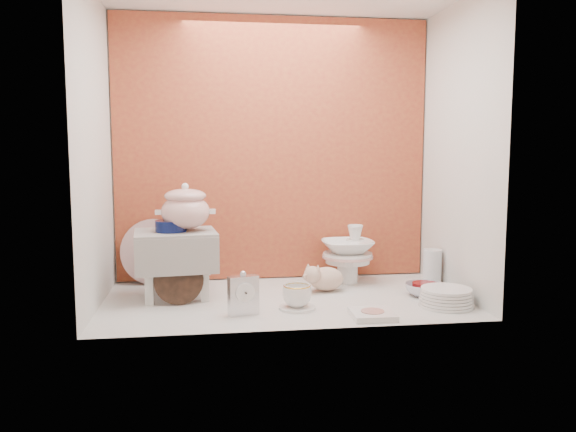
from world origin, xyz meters
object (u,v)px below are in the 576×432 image
gold_rim_teacup (297,295)px  dinner_plate_stack (446,297)px  soup_tureen (185,207)px  crystal_bowl (425,290)px  mantel_clock (243,293)px  plush_pig (326,278)px  floral_platter (154,252)px  blue_white_vase (184,264)px  step_stool (176,264)px  porcelain_tower (348,254)px

gold_rim_teacup → dinner_plate_stack: gold_rim_teacup is taller
soup_tureen → crystal_bowl: bearing=-6.9°
mantel_clock → plush_pig: size_ratio=0.85×
plush_pig → crystal_bowl: (0.48, -0.17, -0.04)m
floral_platter → crystal_bowl: bearing=-18.2°
soup_tureen → floral_platter: soup_tureen is taller
blue_white_vase → gold_rim_teacup: bearing=-44.9°
step_stool → floral_platter: bearing=107.7°
floral_platter → porcelain_tower: bearing=-6.3°
step_stool → mantel_clock: (0.32, -0.36, -0.07)m
floral_platter → blue_white_vase: bearing=-23.2°
blue_white_vase → mantel_clock: bearing=-64.5°
step_stool → dinner_plate_stack: 1.35m
plush_pig → dinner_plate_stack: size_ratio=0.90×
step_stool → gold_rim_teacup: (0.57, -0.30, -0.11)m
mantel_clock → gold_rim_teacup: 0.27m
step_stool → plush_pig: 0.79m
crystal_bowl → gold_rim_teacup: bearing=-167.7°
floral_platter → porcelain_tower: floral_platter is taller
mantel_clock → plush_pig: 0.60m
dinner_plate_stack → porcelain_tower: size_ratio=0.79×
blue_white_vase → mantel_clock: 0.67m
dinner_plate_stack → gold_rim_teacup: bearing=175.9°
step_stool → porcelain_tower: 0.96m
soup_tureen → dinner_plate_stack: size_ratio=1.09×
dinner_plate_stack → porcelain_tower: bearing=122.9°
mantel_clock → plush_pig: (0.46, 0.38, -0.03)m
soup_tureen → floral_platter: size_ratio=0.77×
gold_rim_teacup → crystal_bowl: bearing=12.3°
crystal_bowl → porcelain_tower: size_ratio=0.61×
step_stool → dinner_plate_stack: (1.29, -0.35, -0.13)m
crystal_bowl → porcelain_tower: bearing=133.6°
crystal_bowl → dinner_plate_stack: bearing=-82.3°
floral_platter → mantel_clock: 0.82m
floral_platter → plush_pig: size_ratio=1.56×
soup_tureen → blue_white_vase: 0.42m
floral_platter → blue_white_vase: 0.19m
porcelain_tower → floral_platter: bearing=173.7°
step_stool → blue_white_vase: (0.03, 0.24, -0.05)m
mantel_clock → step_stool: bearing=116.0°
dinner_plate_stack → mantel_clock: bearing=-179.5°
step_stool → blue_white_vase: step_stool is taller
mantel_clock → floral_platter: bearing=108.5°
mantel_clock → dinner_plate_stack: mantel_clock is taller
blue_white_vase → mantel_clock: size_ratio=1.22×
soup_tureen → gold_rim_teacup: 0.72m
dinner_plate_stack → soup_tureen: bearing=164.3°
soup_tureen → crystal_bowl: (1.21, -0.15, -0.43)m
mantel_clock → dinner_plate_stack: (0.98, 0.01, -0.06)m
soup_tureen → dinner_plate_stack: soup_tureen is taller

